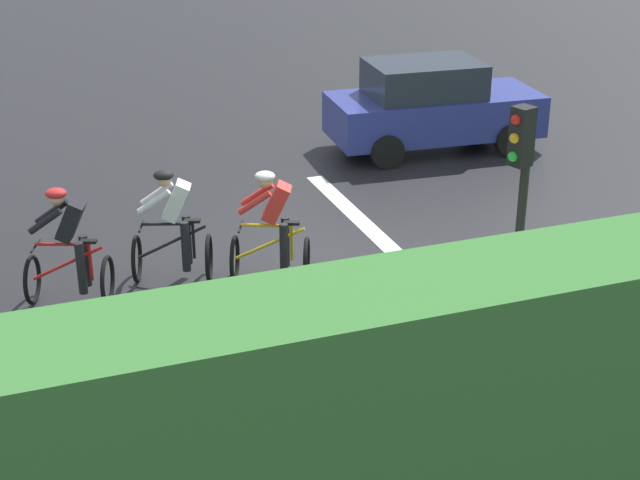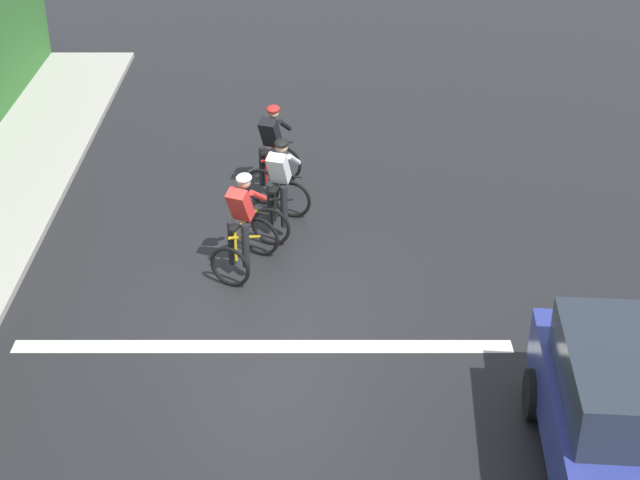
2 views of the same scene
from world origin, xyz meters
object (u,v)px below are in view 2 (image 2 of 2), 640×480
object	(u,v)px
cyclist_mid	(241,227)
car_navy	(626,427)
cyclist_second	(279,189)
cyclist_lead	(270,153)

from	to	relation	value
cyclist_mid	car_navy	bearing A→B (deg)	-45.76
cyclist_mid	car_navy	distance (m)	6.62
cyclist_second	car_navy	world-z (taller)	car_navy
cyclist_lead	cyclist_second	xyz separation A→B (m)	(0.20, -1.46, 0.00)
cyclist_second	car_navy	size ratio (longest dim) A/B	0.39
cyclist_mid	cyclist_second	bearing A→B (deg)	67.44
cyclist_mid	car_navy	world-z (taller)	car_navy
cyclist_second	cyclist_lead	bearing A→B (deg)	97.92
cyclist_second	car_navy	bearing A→B (deg)	-55.85
cyclist_second	cyclist_mid	distance (m)	1.39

